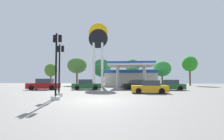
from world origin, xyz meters
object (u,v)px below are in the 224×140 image
(tree_5, at_px, (190,64))
(car_4, at_px, (86,85))
(station_pole_sign, at_px, (98,47))
(car_0, at_px, (136,85))
(tree_4, at_px, (162,69))
(tree_2, at_px, (102,68))
(traffic_signal_0, at_px, (59,75))
(car_1, at_px, (170,85))
(car_3, at_px, (44,85))
(tree_1, at_px, (77,66))
(car_2, at_px, (149,87))
(tree_0, at_px, (51,70))
(traffic_signal_1, at_px, (56,73))
(tree_3, at_px, (132,66))

(tree_5, bearing_deg, car_4, -141.60)
(station_pole_sign, relative_size, car_0, 2.80)
(tree_4, relative_size, tree_5, 0.83)
(tree_2, bearing_deg, traffic_signal_0, -89.64)
(station_pole_sign, bearing_deg, car_4, -94.06)
(car_4, xyz_separation_m, traffic_signal_0, (-0.07, -9.47, 1.22))
(car_4, bearing_deg, car_1, 2.25)
(car_3, xyz_separation_m, tree_1, (-0.30, 16.41, 4.11))
(tree_5, bearing_deg, station_pole_sign, -154.48)
(car_1, bearing_deg, car_2, -122.17)
(car_2, xyz_separation_m, traffic_signal_0, (-8.62, -4.30, 1.26))
(car_1, height_order, tree_4, tree_4)
(car_2, xyz_separation_m, tree_4, (5.34, 20.53, 3.27))
(car_0, height_order, car_1, car_1)
(traffic_signal_0, xyz_separation_m, tree_0, (-13.05, 24.90, 1.81))
(tree_1, xyz_separation_m, tree_4, (20.36, -0.23, -0.92))
(station_pole_sign, relative_size, car_2, 3.04)
(car_0, xyz_separation_m, tree_5, (12.98, 14.79, 4.39))
(tree_0, distance_m, tree_2, 12.91)
(car_0, xyz_separation_m, traffic_signal_1, (-6.66, -13.12, 1.38))
(car_0, xyz_separation_m, tree_0, (-20.45, 14.12, 3.06))
(tree_1, bearing_deg, tree_5, 1.09)
(car_2, distance_m, tree_4, 21.46)
(car_1, xyz_separation_m, car_3, (-18.28, -1.29, 0.07))
(tree_1, relative_size, tree_2, 1.07)
(car_3, distance_m, traffic_signal_0, 10.65)
(car_2, xyz_separation_m, tree_5, (11.76, 21.27, 4.40))
(car_3, height_order, tree_5, tree_5)
(station_pole_sign, xyz_separation_m, tree_4, (13.41, 8.73, -3.72))
(traffic_signal_1, height_order, tree_2, tree_2)
(traffic_signal_1, height_order, tree_4, tree_4)
(tree_2, relative_size, tree_4, 1.12)
(station_pole_sign, relative_size, car_4, 2.70)
(tree_0, xyz_separation_m, tree_5, (33.43, 0.67, 1.33))
(tree_3, bearing_deg, car_0, -89.03)
(car_2, height_order, car_4, car_4)
(car_4, distance_m, traffic_signal_1, 11.91)
(tree_3, bearing_deg, tree_5, -1.90)
(tree_0, distance_m, tree_1, 6.74)
(car_2, bearing_deg, car_4, 148.83)
(car_0, height_order, tree_1, tree_1)
(traffic_signal_1, distance_m, tree_0, 30.58)
(tree_4, bearing_deg, tree_3, 170.18)
(car_1, height_order, car_4, car_4)
(tree_3, bearing_deg, tree_4, -9.82)
(car_3, bearing_deg, tree_3, 52.64)
(traffic_signal_0, xyz_separation_m, tree_3, (7.15, 26.01, 2.71))
(station_pole_sign, height_order, car_4, station_pole_sign)
(tree_1, bearing_deg, car_2, -54.10)
(car_1, bearing_deg, car_0, 170.05)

